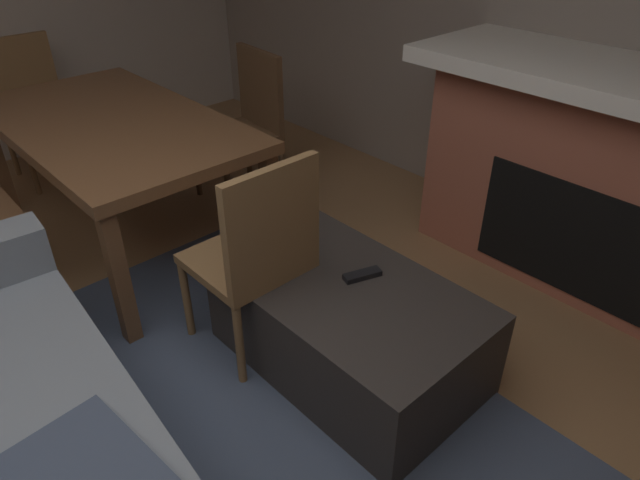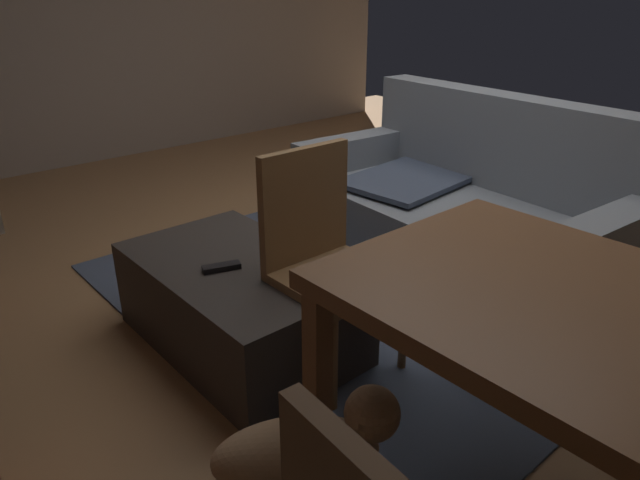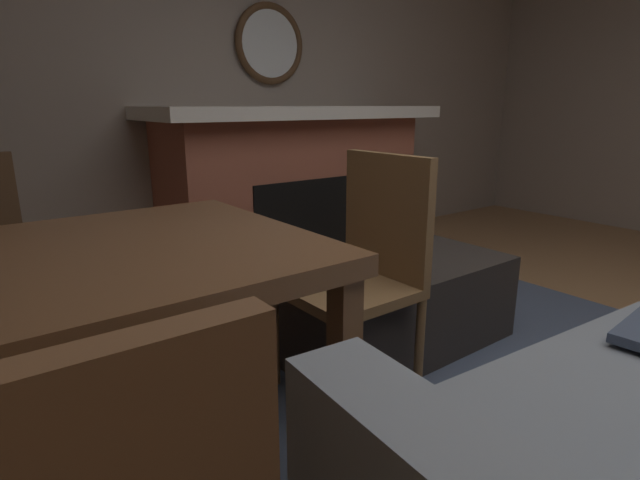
{
  "view_description": "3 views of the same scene",
  "coord_description": "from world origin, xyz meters",
  "px_view_note": "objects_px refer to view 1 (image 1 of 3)",
  "views": [
    {
      "loc": [
        -1.17,
        0.19,
        1.81
      ],
      "look_at": [
        0.07,
        -0.96,
        0.72
      ],
      "focal_mm": 31.97,
      "sensor_mm": 36.0,
      "label": 1
    },
    {
      "loc": [
        2.01,
        -2.34,
        1.52
      ],
      "look_at": [
        0.61,
        -1.11,
        0.69
      ],
      "focal_mm": 32.33,
      "sensor_mm": 36.0,
      "label": 2
    },
    {
      "loc": [
        1.66,
        0.42,
        1.11
      ],
      "look_at": [
        0.48,
        -1.12,
        0.58
      ],
      "focal_mm": 28.11,
      "sensor_mm": 36.0,
      "label": 3
    }
  ],
  "objects_px": {
    "ottoman_coffee_table": "(348,327)",
    "tv_remote": "(362,275)",
    "fireplace": "(617,186)",
    "dining_chair_west": "(258,251)",
    "small_dog": "(278,225)",
    "dining_chair_south": "(247,118)",
    "dining_table": "(112,132)",
    "dining_chair_east": "(33,101)"
  },
  "relations": [
    {
      "from": "ottoman_coffee_table",
      "to": "dining_chair_east",
      "type": "relative_size",
      "value": 1.18
    },
    {
      "from": "fireplace",
      "to": "tv_remote",
      "type": "xyz_separation_m",
      "value": [
        0.45,
        1.29,
        -0.13
      ]
    },
    {
      "from": "tv_remote",
      "to": "small_dog",
      "type": "xyz_separation_m",
      "value": [
        0.85,
        -0.24,
        -0.23
      ]
    },
    {
      "from": "tv_remote",
      "to": "dining_table",
      "type": "xyz_separation_m",
      "value": [
        1.56,
        0.29,
        0.24
      ]
    },
    {
      "from": "dining_chair_east",
      "to": "small_dog",
      "type": "bearing_deg",
      "value": -164.86
    },
    {
      "from": "dining_table",
      "to": "small_dog",
      "type": "height_order",
      "value": "dining_table"
    },
    {
      "from": "ottoman_coffee_table",
      "to": "dining_chair_south",
      "type": "relative_size",
      "value": 1.18
    },
    {
      "from": "fireplace",
      "to": "tv_remote",
      "type": "relative_size",
      "value": 12.97
    },
    {
      "from": "tv_remote",
      "to": "dining_table",
      "type": "distance_m",
      "value": 1.6
    },
    {
      "from": "tv_remote",
      "to": "dining_chair_east",
      "type": "relative_size",
      "value": 0.17
    },
    {
      "from": "tv_remote",
      "to": "dining_chair_south",
      "type": "bearing_deg",
      "value": -1.33
    },
    {
      "from": "dining_chair_west",
      "to": "small_dog",
      "type": "distance_m",
      "value": 0.83
    },
    {
      "from": "ottoman_coffee_table",
      "to": "dining_chair_west",
      "type": "distance_m",
      "value": 0.5
    },
    {
      "from": "dining_chair_east",
      "to": "small_dog",
      "type": "distance_m",
      "value": 2.05
    },
    {
      "from": "ottoman_coffee_table",
      "to": "small_dog",
      "type": "height_order",
      "value": "ottoman_coffee_table"
    },
    {
      "from": "ottoman_coffee_table",
      "to": "dining_table",
      "type": "relative_size",
      "value": 0.64
    },
    {
      "from": "fireplace",
      "to": "dining_chair_west",
      "type": "xyz_separation_m",
      "value": [
        0.76,
        1.58,
        -0.03
      ]
    },
    {
      "from": "ottoman_coffee_table",
      "to": "tv_remote",
      "type": "xyz_separation_m",
      "value": [
        0.02,
        -0.09,
        0.22
      ]
    },
    {
      "from": "fireplace",
      "to": "ottoman_coffee_table",
      "type": "relative_size",
      "value": 1.9
    },
    {
      "from": "dining_chair_west",
      "to": "tv_remote",
      "type": "bearing_deg",
      "value": -136.64
    },
    {
      "from": "fireplace",
      "to": "small_dog",
      "type": "bearing_deg",
      "value": 39.0
    },
    {
      "from": "tv_remote",
      "to": "ottoman_coffee_table",
      "type": "bearing_deg",
      "value": 120.06
    },
    {
      "from": "dining_chair_east",
      "to": "tv_remote",
      "type": "bearing_deg",
      "value": -174.05
    },
    {
      "from": "tv_remote",
      "to": "fireplace",
      "type": "bearing_deg",
      "value": -90.26
    },
    {
      "from": "dining_chair_south",
      "to": "dining_table",
      "type": "bearing_deg",
      "value": 89.56
    },
    {
      "from": "ottoman_coffee_table",
      "to": "dining_chair_south",
      "type": "xyz_separation_m",
      "value": [
        1.57,
        -0.66,
        0.32
      ]
    },
    {
      "from": "fireplace",
      "to": "dining_table",
      "type": "relative_size",
      "value": 1.21
    },
    {
      "from": "fireplace",
      "to": "dining_chair_south",
      "type": "distance_m",
      "value": 2.12
    },
    {
      "from": "ottoman_coffee_table",
      "to": "dining_chair_south",
      "type": "bearing_deg",
      "value": -22.92
    },
    {
      "from": "dining_chair_west",
      "to": "small_dog",
      "type": "xyz_separation_m",
      "value": [
        0.54,
        -0.53,
        -0.33
      ]
    },
    {
      "from": "ottoman_coffee_table",
      "to": "tv_remote",
      "type": "bearing_deg",
      "value": -78.91
    },
    {
      "from": "ottoman_coffee_table",
      "to": "tv_remote",
      "type": "distance_m",
      "value": 0.24
    },
    {
      "from": "fireplace",
      "to": "dining_chair_south",
      "type": "relative_size",
      "value": 2.23
    },
    {
      "from": "dining_chair_south",
      "to": "fireplace",
      "type": "bearing_deg",
      "value": -160.34
    },
    {
      "from": "dining_chair_west",
      "to": "dining_chair_east",
      "type": "bearing_deg",
      "value": -0.01
    },
    {
      "from": "dining_chair_west",
      "to": "small_dog",
      "type": "bearing_deg",
      "value": -44.45
    },
    {
      "from": "fireplace",
      "to": "small_dog",
      "type": "distance_m",
      "value": 1.71
    },
    {
      "from": "tv_remote",
      "to": "dining_chair_south",
      "type": "xyz_separation_m",
      "value": [
        1.55,
        -0.57,
        0.1
      ]
    },
    {
      "from": "small_dog",
      "to": "dining_table",
      "type": "bearing_deg",
      "value": 36.81
    },
    {
      "from": "dining_table",
      "to": "dining_chair_south",
      "type": "distance_m",
      "value": 0.88
    },
    {
      "from": "fireplace",
      "to": "ottoman_coffee_table",
      "type": "xyz_separation_m",
      "value": [
        0.43,
        1.38,
        -0.35
      ]
    },
    {
      "from": "small_dog",
      "to": "dining_chair_west",
      "type": "bearing_deg",
      "value": 135.55
    }
  ]
}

